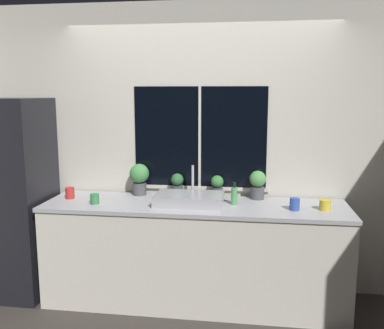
# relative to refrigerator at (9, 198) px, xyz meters

# --- Properties ---
(ground_plane) EXTENTS (14.00, 14.00, 0.00)m
(ground_plane) POSITION_rel_refrigerator_xyz_m (1.73, -0.31, -0.91)
(ground_plane) COLOR #38332D
(wall_back) EXTENTS (8.00, 0.09, 2.70)m
(wall_back) POSITION_rel_refrigerator_xyz_m (1.73, 0.43, 0.44)
(wall_back) COLOR beige
(wall_back) RESTS_ON ground_plane
(wall_left) EXTENTS (0.06, 7.00, 2.70)m
(wall_left) POSITION_rel_refrigerator_xyz_m (-0.63, 1.19, 0.44)
(wall_left) COLOR beige
(wall_left) RESTS_ON ground_plane
(counter) EXTENTS (2.66, 0.69, 0.91)m
(counter) POSITION_rel_refrigerator_xyz_m (1.73, 0.02, -0.46)
(counter) COLOR silver
(counter) RESTS_ON ground_plane
(refrigerator) EXTENTS (0.71, 0.65, 1.83)m
(refrigerator) POSITION_rel_refrigerator_xyz_m (0.00, 0.00, 0.00)
(refrigerator) COLOR black
(refrigerator) RESTS_ON ground_plane
(sink) EXTENTS (0.59, 0.42, 0.31)m
(sink) POSITION_rel_refrigerator_xyz_m (1.69, 0.01, 0.05)
(sink) COLOR #ADADB2
(sink) RESTS_ON counter
(potted_plant_far_left) EXTENTS (0.18, 0.18, 0.30)m
(potted_plant_far_left) POSITION_rel_refrigerator_xyz_m (1.17, 0.29, 0.17)
(potted_plant_far_left) COLOR #4C4C51
(potted_plant_far_left) RESTS_ON counter
(potted_plant_center_left) EXTENTS (0.12, 0.12, 0.22)m
(potted_plant_center_left) POSITION_rel_refrigerator_xyz_m (1.53, 0.29, 0.11)
(potted_plant_center_left) COLOR #4C4C51
(potted_plant_center_left) RESTS_ON counter
(potted_plant_center_right) EXTENTS (0.12, 0.12, 0.21)m
(potted_plant_center_right) POSITION_rel_refrigerator_xyz_m (1.91, 0.29, 0.11)
(potted_plant_center_right) COLOR #4C4C51
(potted_plant_center_right) RESTS_ON counter
(potted_plant_far_right) EXTENTS (0.15, 0.15, 0.26)m
(potted_plant_far_right) POSITION_rel_refrigerator_xyz_m (2.28, 0.29, 0.14)
(potted_plant_far_right) COLOR #4C4C51
(potted_plant_far_right) RESTS_ON counter
(soap_bottle) EXTENTS (0.05, 0.05, 0.20)m
(soap_bottle) POSITION_rel_refrigerator_xyz_m (2.08, 0.05, 0.08)
(soap_bottle) COLOR #519E5B
(soap_bottle) RESTS_ON counter
(mug_blue) EXTENTS (0.08, 0.08, 0.10)m
(mug_blue) POSITION_rel_refrigerator_xyz_m (2.58, -0.06, 0.05)
(mug_blue) COLOR #3351AD
(mug_blue) RESTS_ON counter
(mug_yellow) EXTENTS (0.09, 0.09, 0.09)m
(mug_yellow) POSITION_rel_refrigerator_xyz_m (2.83, -0.03, 0.04)
(mug_yellow) COLOR gold
(mug_yellow) RESTS_ON counter
(mug_green) EXTENTS (0.08, 0.08, 0.09)m
(mug_green) POSITION_rel_refrigerator_xyz_m (0.87, -0.10, 0.05)
(mug_green) COLOR #38844C
(mug_green) RESTS_ON counter
(mug_red) EXTENTS (0.08, 0.08, 0.10)m
(mug_red) POSITION_rel_refrigerator_xyz_m (0.57, 0.06, 0.05)
(mug_red) COLOR #B72D28
(mug_red) RESTS_ON counter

